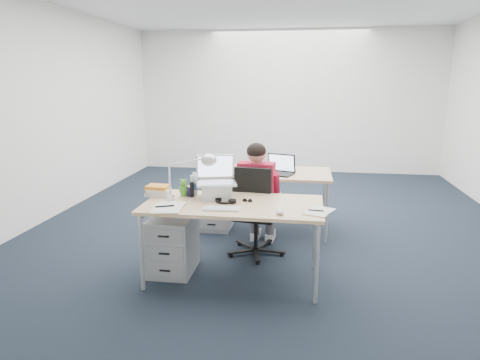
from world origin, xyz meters
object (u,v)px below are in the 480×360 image
office_chair (255,230)px  sunglasses (247,201)px  desk_far (264,175)px  dark_laptop (278,164)px  computer_mouse (280,212)px  bear_figurine (183,187)px  wireless_keyboard (222,209)px  drawer_pedestal_near (173,244)px  silver_laptop (216,178)px  water_bottle (194,184)px  headphones (225,200)px  desk_near (233,208)px  seated_person (258,197)px  cordless_phone (192,190)px  drawer_pedestal_far (216,206)px  book_stack (158,191)px  can_koozie (190,191)px  desk_lamp (185,177)px  far_cup (293,166)px

office_chair → sunglasses: 0.71m
desk_far → dark_laptop: (0.18, -0.15, 0.17)m
computer_mouse → bear_figurine: 1.03m
office_chair → wireless_keyboard: (-0.20, -0.80, 0.46)m
drawer_pedestal_near → silver_laptop: 0.77m
wireless_keyboard → water_bottle: bearing=126.0°
computer_mouse → headphones: computer_mouse is taller
desk_near → seated_person: 0.78m
dark_laptop → silver_laptop: bearing=-95.9°
computer_mouse → water_bottle: bearing=135.8°
desk_near → office_chair: 0.73m
office_chair → computer_mouse: bearing=-63.3°
desk_near → seated_person: seated_person is taller
water_bottle → headphones: bearing=-31.5°
sunglasses → cordless_phone: bearing=176.3°
wireless_keyboard → sunglasses: sunglasses is taller
drawer_pedestal_far → sunglasses: (0.58, -1.33, 0.47)m
silver_laptop → book_stack: silver_laptop is taller
desk_far → office_chair: (-0.01, -0.83, -0.41)m
drawer_pedestal_near → computer_mouse: (1.03, -0.33, 0.47)m
computer_mouse → can_koozie: (-0.88, 0.43, 0.03)m
office_chair → drawer_pedestal_far: office_chair is taller
book_stack → computer_mouse: bearing=-18.8°
seated_person → desk_lamp: bearing=-122.1°
computer_mouse → sunglasses: bearing=120.4°
wireless_keyboard → bear_figurine: bearing=136.8°
bear_figurine → cordless_phone: (0.09, -0.02, -0.01)m
seated_person → wireless_keyboard: seated_person is taller
office_chair → can_koozie: bearing=-136.9°
seated_person → can_koozie: size_ratio=11.24×
silver_laptop → drawer_pedestal_near: bearing=176.3°
sunglasses → dark_laptop: size_ratio=0.27×
drawer_pedestal_far → book_stack: bearing=-103.2°
wireless_keyboard → sunglasses: size_ratio=3.46×
desk_far → dark_laptop: size_ratio=4.72×
desk_near → office_chair: office_chair is taller
desk_lamp → far_cup: (0.92, 1.63, -0.19)m
far_cup → wireless_keyboard: bearing=-106.7°
water_bottle → bear_figurine: size_ratio=1.30×
headphones → water_bottle: (-0.34, 0.21, 0.09)m
desk_near → cordless_phone: size_ratio=11.05×
desk_near → drawer_pedestal_near: bearing=173.4°
seated_person → computer_mouse: size_ratio=10.87×
water_bottle → seated_person: bearing=42.8°
wireless_keyboard → computer_mouse: size_ratio=2.89×
wireless_keyboard → bear_figurine: 0.59m
drawer_pedestal_near → far_cup: far_cup is taller
computer_mouse → cordless_phone: cordless_phone is taller
desk_far → headphones: headphones is taller
desk_far → silver_laptop: size_ratio=4.13×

